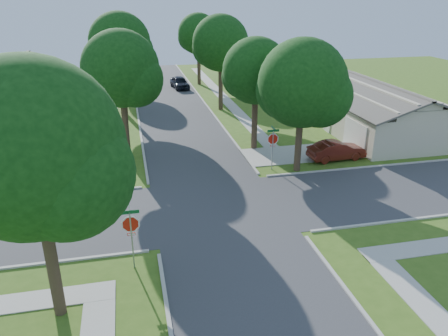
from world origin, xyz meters
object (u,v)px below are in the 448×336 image
Objects in this scene: tree_w_mid at (121,46)px; car_curb_east at (180,82)px; stop_sign_ne at (273,141)px; tree_ne_corner at (303,87)px; house_nw_far at (22,82)px; tree_e_near at (256,74)px; tree_sw_corner at (35,156)px; car_driveway at (337,150)px; car_curb_west at (134,71)px; stop_sign_sw at (131,227)px; tree_e_far at (199,36)px; tree_e_mid at (221,46)px; tree_w_far at (121,42)px; house_ne_near at (376,114)px; house_ne_far at (297,76)px; tree_w_near at (122,72)px.

tree_w_mid reaches higher than car_curb_east.
tree_ne_corner is at bearing -16.55° from stop_sign_ne.
house_nw_far reaches higher than stop_sign_ne.
tree_e_near is 0.87× the size of tree_sw_corner.
house_nw_far is at bearing 39.95° from car_driveway.
tree_ne_corner is 38.77m from car_curb_west.
stop_sign_sw reaches higher than car_driveway.
tree_sw_corner is 40.20m from house_nw_far.
tree_e_far is 1.01× the size of tree_ne_corner.
tree_ne_corner reaches higher than stop_sign_ne.
tree_sw_corner is at bearing -113.53° from tree_e_mid.
house_nw_far reaches higher than car_driveway.
stop_sign_ne is at bearing -90.20° from tree_e_mid.
tree_e_far is 9.42m from tree_w_far.
stop_sign_ne is at bearing 94.71° from car_driveway.
house_nw_far is at bearing 128.81° from tree_ne_corner.
tree_sw_corner is at bearing -127.30° from tree_e_near.
house_nw_far is (-31.98, 21.00, 0.00)m from house_ne_near.
house_ne_far is at bearing 58.45° from stop_sign_sw.
tree_e_far is at bearing 73.44° from tree_sw_corner.
tree_e_far reaches higher than stop_sign_ne.
car_driveway is at bearing -80.01° from tree_e_far.
tree_e_near is 0.61× the size of house_ne_near.
car_curb_west is (1.44, 20.46, -5.77)m from tree_w_mid.
tree_e_far is 6.29m from car_curb_east.
tree_w_mid is at bearing 89.87° from stop_sign_sw.
car_curb_west is (1.45, 7.46, -4.78)m from tree_w_far.
house_ne_near is (23.43, 17.99, -4.75)m from tree_sw_corner.
tree_w_far is (-0.01, 13.00, -0.98)m from tree_w_mid.
house_nw_far is (-11.35, 22.99, -4.60)m from tree_w_near.
house_ne_near and house_ne_far have the same top height.
tree_e_far is 0.91× the size of tree_w_mid.
stop_sign_ne is at bearing 45.00° from stop_sign_sw.
stop_sign_ne is 37.63m from car_curb_west.
tree_w_far is 12.19m from house_nw_far.
tree_e_near reaches higher than car_driveway.
tree_w_near is at bearing 86.53° from car_curb_west.
house_ne_near is (11.29, 6.30, -0.51)m from stop_sign_ne.
tree_e_near is 0.92× the size of tree_w_near.
car_curb_west is (-19.19, 30.47, -0.79)m from house_ne_near.
tree_e_near is 0.61× the size of house_nw_far.
tree_e_far reaches higher than stop_sign_sw.
tree_sw_corner reaches higher than stop_sign_ne.
tree_e_mid is at bearing 95.45° from tree_ne_corner.
house_ne_far is (20.63, 7.99, -4.97)m from tree_w_mid.
house_ne_near is 3.32× the size of car_driveway.
tree_w_far is 31.17m from house_ne_near.
car_curb_west is at bearing 111.25° from tree_e_mid.
tree_w_near reaches higher than tree_e_near.
tree_w_far is at bearing 166.36° from house_ne_far.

